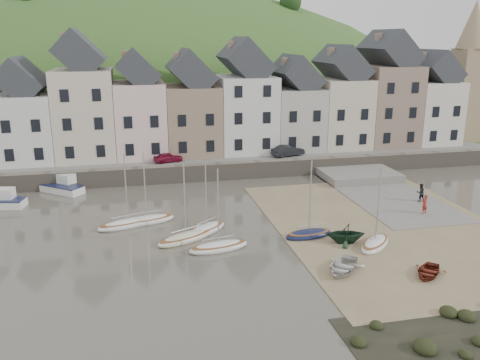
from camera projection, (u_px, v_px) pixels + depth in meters
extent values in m
plane|color=#4C483B|center=(257.00, 238.00, 38.36)|extent=(160.00, 160.00, 0.00)
cube|color=#385E25|center=(199.00, 145.00, 68.21)|extent=(90.00, 30.00, 1.50)
cube|color=slate|center=(213.00, 158.00, 57.19)|extent=(70.00, 7.00, 0.10)
cube|color=slate|center=(218.00, 171.00, 54.08)|extent=(70.00, 1.20, 1.80)
cube|color=#7B684B|center=(387.00, 227.00, 40.63)|extent=(18.00, 26.00, 0.06)
cube|color=slate|center=(385.00, 194.00, 48.95)|extent=(8.00, 18.00, 0.12)
ellipsoid|color=#385E25|center=(157.00, 210.00, 98.63)|extent=(134.40, 84.00, 84.00)
cylinder|color=#382619|center=(35.00, 16.00, 73.95)|extent=(0.50, 0.50, 3.00)
cylinder|color=#382619|center=(131.00, 17.00, 80.59)|extent=(0.50, 0.50, 3.00)
sphere|color=#213D19|center=(130.00, 1.00, 79.91)|extent=(3.60, 3.60, 3.60)
cylinder|color=#382619|center=(218.00, 18.00, 81.60)|extent=(0.50, 0.50, 3.00)
sphere|color=#213D19|center=(218.00, 2.00, 80.92)|extent=(3.60, 3.60, 3.60)
cylinder|color=#382619|center=(290.00, 18.00, 83.14)|extent=(0.50, 0.50, 3.00)
sphere|color=#213D19|center=(290.00, 2.00, 82.45)|extent=(3.60, 3.60, 3.60)
cube|color=silver|center=(29.00, 128.00, 55.32)|extent=(5.80, 8.00, 7.50)
cube|color=gray|center=(7.00, 66.00, 53.19)|extent=(0.60, 0.90, 1.40)
cube|color=beige|center=(86.00, 115.00, 56.25)|extent=(6.40, 8.00, 10.00)
cube|color=gray|center=(64.00, 39.00, 53.65)|extent=(0.60, 0.90, 1.40)
cube|color=beige|center=(140.00, 119.00, 57.70)|extent=(5.60, 8.00, 8.50)
cube|color=gray|center=(124.00, 57.00, 55.47)|extent=(0.60, 0.90, 1.40)
cube|color=gray|center=(192.00, 120.00, 59.00)|extent=(6.20, 8.00, 8.00)
cube|color=gray|center=(176.00, 58.00, 56.72)|extent=(0.60, 0.90, 1.40)
cube|color=silver|center=(245.00, 114.00, 60.19)|extent=(6.60, 8.00, 9.00)
cube|color=gray|center=(231.00, 47.00, 57.70)|extent=(0.60, 0.90, 1.40)
cube|color=#B0ABA1|center=(294.00, 118.00, 61.69)|extent=(5.80, 8.00, 7.50)
cube|color=gray|center=(284.00, 63.00, 59.55)|extent=(0.60, 0.90, 1.40)
cube|color=beige|center=(339.00, 113.00, 62.78)|extent=(6.00, 8.00, 8.50)
cube|color=gray|center=(331.00, 53.00, 60.47)|extent=(0.60, 0.90, 1.40)
cube|color=gray|center=(385.00, 105.00, 63.86)|extent=(6.40, 8.00, 10.00)
cube|color=gray|center=(379.00, 39.00, 61.27)|extent=(0.60, 0.90, 1.40)
cube|color=silver|center=(427.00, 112.00, 65.40)|extent=(5.80, 8.00, 8.00)
cube|color=gray|center=(423.00, 58.00, 63.20)|extent=(0.60, 0.90, 1.40)
cube|color=#997F60|center=(466.00, 95.00, 65.97)|extent=(3.50, 3.50, 12.00)
cone|color=#997F60|center=(474.00, 24.00, 63.49)|extent=(4.00, 4.00, 6.00)
ellipsoid|color=white|center=(128.00, 224.00, 40.77)|extent=(5.35, 3.16, 0.84)
ellipsoid|color=brown|center=(128.00, 221.00, 40.71)|extent=(4.91, 2.88, 0.20)
cylinder|color=#B2B5B7|center=(126.00, 188.00, 39.92)|extent=(0.10, 0.10, 5.60)
cylinder|color=#B2B5B7|center=(128.00, 215.00, 40.56)|extent=(2.69, 1.03, 0.08)
ellipsoid|color=white|center=(147.00, 221.00, 41.48)|extent=(4.93, 2.56, 0.84)
ellipsoid|color=brown|center=(147.00, 218.00, 41.42)|extent=(4.53, 2.34, 0.20)
cylinder|color=#B2B5B7|center=(145.00, 185.00, 40.63)|extent=(0.10, 0.10, 5.60)
cylinder|color=#B2B5B7|center=(146.00, 212.00, 41.28)|extent=(2.54, 0.68, 0.08)
ellipsoid|color=beige|center=(186.00, 238.00, 37.89)|extent=(5.03, 3.55, 0.84)
ellipsoid|color=brown|center=(186.00, 235.00, 37.83)|extent=(4.62, 3.25, 0.20)
cylinder|color=#B2B5B7|center=(185.00, 199.00, 37.04)|extent=(0.10, 0.10, 5.60)
cylinder|color=#B2B5B7|center=(186.00, 229.00, 37.68)|extent=(2.43, 1.29, 0.08)
ellipsoid|color=white|center=(207.00, 229.00, 39.60)|extent=(3.95, 3.62, 0.84)
ellipsoid|color=brown|center=(207.00, 227.00, 39.54)|extent=(3.62, 3.31, 0.20)
cylinder|color=#B2B5B7|center=(206.00, 192.00, 38.74)|extent=(0.10, 0.10, 5.60)
cylinder|color=#B2B5B7|center=(206.00, 221.00, 39.39)|extent=(1.70, 1.41, 0.08)
ellipsoid|color=white|center=(219.00, 247.00, 36.23)|extent=(4.70, 2.29, 0.84)
ellipsoid|color=brown|center=(219.00, 245.00, 36.17)|extent=(4.32, 2.09, 0.20)
cylinder|color=#B2B5B7|center=(218.00, 207.00, 35.38)|extent=(0.10, 0.10, 5.60)
cylinder|color=#B2B5B7|center=(218.00, 238.00, 36.03)|extent=(2.45, 0.53, 0.08)
ellipsoid|color=#141B3F|center=(309.00, 235.00, 38.54)|extent=(4.01, 2.00, 0.84)
ellipsoid|color=brown|center=(309.00, 232.00, 38.48)|extent=(3.69, 1.82, 0.20)
cylinder|color=#B2B5B7|center=(310.00, 197.00, 37.69)|extent=(0.10, 0.10, 5.60)
cylinder|color=#B2B5B7|center=(309.00, 226.00, 38.33)|extent=(2.11, 0.36, 0.08)
ellipsoid|color=white|center=(375.00, 244.00, 36.79)|extent=(3.94, 3.87, 0.84)
ellipsoid|color=brown|center=(375.00, 241.00, 36.72)|extent=(3.61, 3.55, 0.20)
cylinder|color=#B2B5B7|center=(378.00, 204.00, 35.93)|extent=(0.10, 0.10, 5.60)
cylinder|color=#B2B5B7|center=(376.00, 235.00, 36.58)|extent=(1.65, 1.59, 0.08)
cube|color=white|center=(3.00, 194.00, 45.36)|extent=(2.09, 1.54, 1.00)
cube|color=white|center=(58.00, 188.00, 49.88)|extent=(5.34, 4.82, 0.70)
cube|color=#141B3F|center=(58.00, 185.00, 49.77)|extent=(5.29, 4.79, 0.08)
cube|color=white|center=(65.00, 178.00, 50.27)|extent=(2.25, 2.15, 1.00)
imported|color=silver|center=(343.00, 267.00, 32.71)|extent=(4.10, 4.20, 0.71)
imported|color=#173421|center=(345.00, 233.00, 37.21)|extent=(3.31, 3.00, 1.52)
imported|color=maroon|center=(428.00, 272.00, 32.16)|extent=(3.35, 3.36, 0.57)
imported|color=maroon|center=(425.00, 204.00, 43.27)|extent=(0.73, 0.62, 1.69)
imported|color=black|center=(420.00, 192.00, 46.52)|extent=(0.86, 0.69, 1.71)
imported|color=maroon|center=(168.00, 157.00, 55.02)|extent=(3.37, 1.91, 1.08)
imported|color=black|center=(288.00, 151.00, 57.85)|extent=(4.14, 2.41, 1.29)
cube|color=black|center=(477.00, 334.00, 25.92)|extent=(14.00, 6.00, 0.05)
ellipsoid|color=black|center=(449.00, 312.00, 27.69)|extent=(0.96, 1.06, 0.63)
ellipsoid|color=black|center=(467.00, 316.00, 27.29)|extent=(0.97, 1.07, 0.63)
ellipsoid|color=black|center=(425.00, 347.00, 24.50)|extent=(1.15, 1.26, 0.75)
ellipsoid|color=black|center=(480.00, 342.00, 25.08)|extent=(0.79, 0.86, 0.51)
ellipsoid|color=black|center=(377.00, 325.00, 26.50)|extent=(0.72, 0.79, 0.47)
ellipsoid|color=black|center=(466.00, 355.00, 24.09)|extent=(0.65, 0.72, 0.42)
ellipsoid|color=black|center=(359.00, 342.00, 25.04)|extent=(0.83, 0.91, 0.54)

